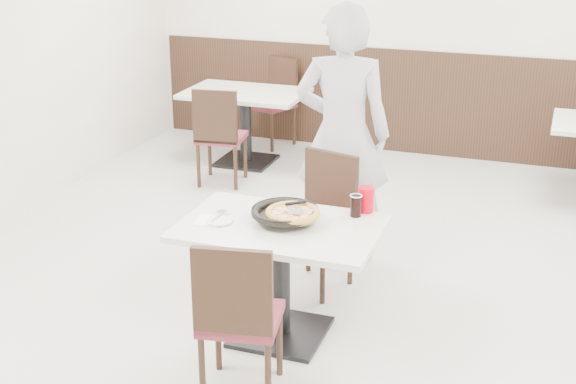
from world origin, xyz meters
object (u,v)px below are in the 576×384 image
(chair_far, at_px, (316,224))
(bg_chair_left_near, at_px, (221,135))
(diner_person, at_px, (343,135))
(bg_table_left, at_px, (246,127))
(cola_glass, at_px, (356,206))
(main_table, at_px, (281,281))
(bg_chair_left_far, at_px, (271,103))
(pizza_pan, at_px, (285,216))
(side_plate, at_px, (219,221))
(chair_near, at_px, (241,315))
(pizza, at_px, (293,215))
(red_cup, at_px, (366,199))

(chair_far, height_order, bg_chair_left_near, same)
(diner_person, xyz_separation_m, bg_table_left, (-1.54, 1.87, -0.59))
(bg_table_left, bearing_deg, cola_glass, -56.17)
(main_table, bearing_deg, bg_chair_left_far, 111.45)
(pizza_pan, bearing_deg, side_plate, -160.61)
(chair_near, bearing_deg, main_table, 79.94)
(bg_table_left, bearing_deg, pizza, -62.91)
(main_table, distance_m, cola_glass, 0.65)
(pizza, xyz_separation_m, red_cup, (0.36, 0.35, 0.02))
(diner_person, distance_m, bg_table_left, 2.49)
(bg_table_left, relative_size, bg_chair_left_near, 1.26)
(main_table, xyz_separation_m, cola_glass, (0.39, 0.29, 0.44))
(red_cup, bearing_deg, pizza_pan, -141.17)
(side_plate, height_order, red_cup, red_cup)
(red_cup, bearing_deg, side_plate, -149.46)
(chair_far, relative_size, red_cup, 5.94)
(main_table, height_order, bg_chair_left_near, bg_chair_left_near)
(pizza, distance_m, bg_chair_left_far, 4.09)
(diner_person, distance_m, bg_chair_left_near, 2.01)
(pizza_pan, xyz_separation_m, bg_chair_left_far, (-1.50, 3.75, -0.32))
(red_cup, bearing_deg, bg_table_left, 125.28)
(bg_chair_left_near, bearing_deg, chair_near, -71.98)
(cola_glass, xyz_separation_m, bg_chair_left_far, (-1.88, 3.51, -0.34))
(bg_table_left, bearing_deg, main_table, -64.14)
(side_plate, xyz_separation_m, diner_person, (0.39, 1.35, 0.20))
(chair_near, height_order, bg_chair_left_far, same)
(chair_far, xyz_separation_m, pizza, (0.07, -0.67, 0.34))
(diner_person, bearing_deg, main_table, 79.53)
(main_table, height_order, bg_table_left, same)
(main_table, distance_m, diner_person, 1.40)
(side_plate, xyz_separation_m, red_cup, (0.79, 0.47, 0.07))
(pizza_pan, height_order, bg_table_left, pizza_pan)
(bg_chair_left_far, bearing_deg, bg_chair_left_near, 112.07)
(chair_near, relative_size, red_cup, 5.94)
(chair_far, xyz_separation_m, red_cup, (0.43, -0.32, 0.35))
(side_plate, xyz_separation_m, bg_chair_left_near, (-1.14, 2.57, -0.28))
(chair_near, xyz_separation_m, bg_chair_left_far, (-1.50, 4.43, 0.00))
(main_table, xyz_separation_m, diner_person, (0.02, 1.27, 0.59))
(pizza_pan, bearing_deg, red_cup, 38.83)
(chair_far, distance_m, bg_chair_left_far, 3.44)
(red_cup, relative_size, bg_table_left, 0.13)
(bg_chair_left_near, bearing_deg, main_table, -66.60)
(side_plate, height_order, bg_chair_left_far, bg_chair_left_far)
(cola_glass, relative_size, bg_chair_left_near, 0.14)
(pizza, distance_m, side_plate, 0.45)
(chair_near, bearing_deg, pizza_pan, 78.90)
(bg_chair_left_near, bearing_deg, diner_person, -46.39)
(pizza_pan, bearing_deg, bg_chair_left_far, 111.86)
(chair_near, relative_size, chair_far, 1.00)
(cola_glass, height_order, bg_chair_left_far, bg_chair_left_far)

